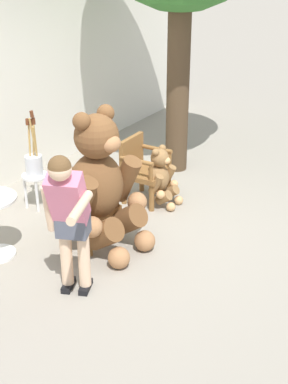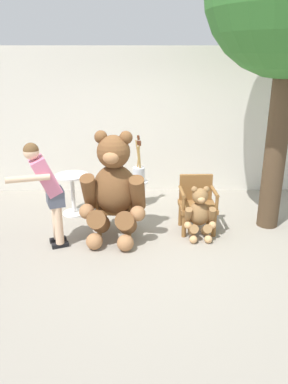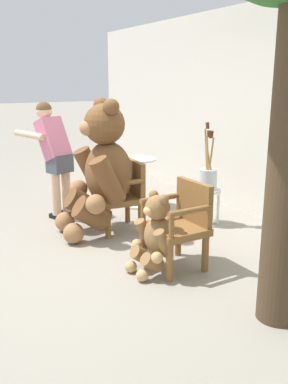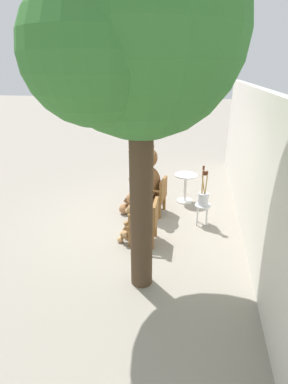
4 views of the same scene
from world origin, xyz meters
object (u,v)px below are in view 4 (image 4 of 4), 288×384
Objects in this scene: teddy_bear_small at (132,222)px; person_visitor at (140,163)px; patio_tree at (133,38)px; wooden_chair_right at (146,220)px; brush_bucket at (203,197)px; round_side_table at (186,185)px; teddy_bear_large at (145,180)px; white_stool at (202,209)px; wooden_chair_left at (156,195)px.

person_visitor is at bearing -173.03° from teddy_bear_small.
wooden_chair_right is at bearing -176.88° from patio_tree.
round_side_table is at bearing -159.53° from brush_bucket.
white_stool is at bearing 74.89° from teddy_bear_large.
white_stool is 0.64× the size of round_side_table.
person_visitor is (-0.90, -0.28, 0.12)m from teddy_bear_large.
teddy_bear_large is at bearing -172.49° from patio_tree.
white_stool is (0.36, 1.32, -0.44)m from teddy_bear_large.
person_visitor is 2.14× the size of round_side_table.
wooden_chair_right is 3.25m from patio_tree.
teddy_bear_large is 1.38m from brush_bucket.
teddy_bear_large reaches higher than round_side_table.
wooden_chair_left is at bearing -38.34° from round_side_table.
brush_bucket is at bearing 156.07° from patio_tree.
patio_tree reaches higher than brush_bucket.
wooden_chair_left reaches higher than white_stool.
person_visitor is (-2.18, -0.55, 0.45)m from wooden_chair_right.
white_stool is at bearing 124.48° from teddy_bear_small.
teddy_bear_small is (1.26, -0.28, -0.07)m from wooden_chair_left.
teddy_bear_large reaches higher than wooden_chair_left.
person_visitor is 1.28m from round_side_table.
round_side_table is (-0.80, 0.63, -0.01)m from wooden_chair_left.
teddy_bear_small is 1.75× the size of white_stool.
wooden_chair_right is 1.40m from white_stool.
teddy_bear_small is 0.52× the size of person_visitor.
wooden_chair_left is 1.16m from person_visitor.
teddy_bear_large is 0.34× the size of patio_tree.
patio_tree is (2.56, 0.07, 2.98)m from wooden_chair_left.
patio_tree is at bearing 10.15° from person_visitor.
white_stool is at bearing 51.91° from person_visitor.
teddy_bear_large is (-1.28, -0.27, 0.33)m from wooden_chair_right.
patio_tree is at bearing -9.46° from round_side_table.
teddy_bear_large reaches higher than wooden_chair_right.
patio_tree reaches higher than teddy_bear_large.
teddy_bear_small reaches higher than round_side_table.
white_stool is 0.29m from brush_bucket.
patio_tree is (2.57, 0.34, 2.65)m from teddy_bear_large.
wooden_chair_left is 1.07× the size of teddy_bear_small.
wooden_chair_right reaches higher than teddy_bear_small.
teddy_bear_small reaches higher than white_stool.
round_side_table is at bearing 130.95° from teddy_bear_large.
teddy_bear_large is 3.53× the size of white_stool.
brush_bucket reaches higher than round_side_table.
brush_bucket is (0.34, 1.05, 0.18)m from wooden_chair_left.
wooden_chair_left is at bearing -179.98° from wooden_chair_right.
teddy_bear_small is at bearing -55.50° from brush_bucket.
wooden_chair_left reaches higher than teddy_bear_small.
white_stool is at bearing 110.79° from brush_bucket.
teddy_bear_small is 2.26m from person_visitor.
person_visitor is at bearing -169.85° from patio_tree.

